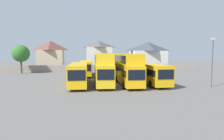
{
  "coord_description": "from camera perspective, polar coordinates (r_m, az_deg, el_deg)",
  "views": [
    {
      "loc": [
        -4.79,
        -30.69,
        5.04
      ],
      "look_at": [
        0.0,
        3.0,
        2.1
      ],
      "focal_mm": 31.53,
      "sensor_mm": 36.0,
      "label": 1
    }
  ],
  "objects": [
    {
      "name": "bus_5",
      "position": [
        43.76,
        -7.48,
        0.77
      ],
      "size": [
        2.92,
        10.32,
        3.29
      ],
      "rotation": [
        0.0,
        0.0,
        -1.61
      ],
      "color": "yellow",
      "rests_on": "ground"
    },
    {
      "name": "ground",
      "position": [
        49.18,
        -2.46,
        -0.94
      ],
      "size": [
        140.0,
        140.0,
        0.0
      ],
      "primitive_type": "plane",
      "color": "#605E5B"
    },
    {
      "name": "bus_3",
      "position": [
        31.32,
        4.53,
        0.76
      ],
      "size": [
        2.82,
        11.55,
        4.9
      ],
      "rotation": [
        0.0,
        0.0,
        -1.59
      ],
      "color": "#F1AE13",
      "rests_on": "ground"
    },
    {
      "name": "bus_1",
      "position": [
        31.23,
        -9.65,
        -0.86
      ],
      "size": [
        2.8,
        11.88,
        3.35
      ],
      "rotation": [
        0.0,
        0.0,
        -1.59
      ],
      "color": "#EBAD12",
      "rests_on": "ground"
    },
    {
      "name": "house_terrace_centre",
      "position": [
        60.33,
        -3.81,
        4.37
      ],
      "size": [
        7.74,
        6.82,
        8.75
      ],
      "color": "silver",
      "rests_on": "ground"
    },
    {
      "name": "bus_2",
      "position": [
        30.83,
        -2.57,
        0.81
      ],
      "size": [
        2.94,
        10.87,
        5.01
      ],
      "rotation": [
        0.0,
        0.0,
        -1.61
      ],
      "color": "yellow",
      "rests_on": "ground"
    },
    {
      "name": "bus_4",
      "position": [
        32.67,
        10.85,
        -0.69
      ],
      "size": [
        3.22,
        11.66,
        3.28
      ],
      "rotation": [
        0.0,
        0.0,
        -1.52
      ],
      "color": "gold",
      "rests_on": "ground"
    },
    {
      "name": "depot_boundary_wall",
      "position": [
        54.37,
        -3.01,
        0.57
      ],
      "size": [
        56.0,
        0.5,
        1.8
      ],
      "primitive_type": "cube",
      "color": "gray",
      "rests_on": "ground"
    },
    {
      "name": "tree_left_of_lot",
      "position": [
        53.26,
        -24.94,
        4.35
      ],
      "size": [
        4.21,
        4.21,
        7.04
      ],
      "color": "brown",
      "rests_on": "ground"
    },
    {
      "name": "bus_7",
      "position": [
        45.17,
        3.53,
        1.96
      ],
      "size": [
        3.03,
        10.62,
        4.78
      ],
      "rotation": [
        0.0,
        0.0,
        -1.53
      ],
      "color": "yellow",
      "rests_on": "ground"
    },
    {
      "name": "lamp_post_lot_edge",
      "position": [
        32.65,
        27.09,
        2.74
      ],
      "size": [
        0.5,
        0.24,
        7.26
      ],
      "color": "#4C4C51",
      "rests_on": "ground"
    },
    {
      "name": "house_terrace_right",
      "position": [
        63.97,
        10.34,
        4.25
      ],
      "size": [
        10.87,
        7.98,
        8.52
      ],
      "color": "silver",
      "rests_on": "ground"
    },
    {
      "name": "bus_6",
      "position": [
        44.03,
        -2.4,
        0.93
      ],
      "size": [
        2.7,
        10.85,
        3.43
      ],
      "rotation": [
        0.0,
        0.0,
        -1.59
      ],
      "color": "yellow",
      "rests_on": "ground"
    },
    {
      "name": "house_terrace_left",
      "position": [
        61.71,
        -17.34,
        4.17
      ],
      "size": [
        7.68,
        6.42,
        8.7
      ],
      "color": "#C6B293",
      "rests_on": "ground"
    }
  ]
}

